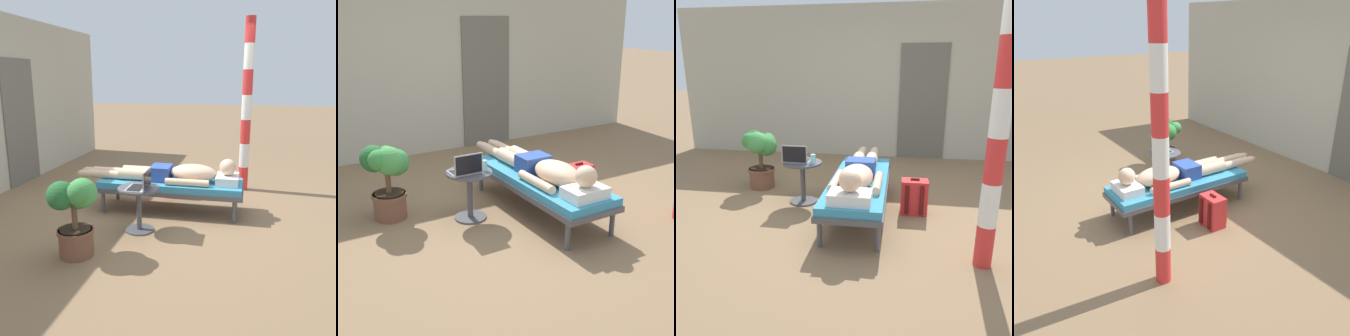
% 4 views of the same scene
% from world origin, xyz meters
% --- Properties ---
extents(ground_plane, '(40.00, 40.00, 0.00)m').
position_xyz_m(ground_plane, '(0.00, 0.00, 0.00)').
color(ground_plane, '#846647').
extents(house_wall_back, '(7.60, 0.20, 2.70)m').
position_xyz_m(house_wall_back, '(0.16, 2.75, 1.35)').
color(house_wall_back, '#B2AD99').
rests_on(house_wall_back, ground).
extents(house_door_panel, '(0.84, 0.03, 2.04)m').
position_xyz_m(house_door_panel, '(0.98, 2.64, 1.02)').
color(house_door_panel, '#625F54').
rests_on(house_door_panel, ground).
extents(lounge_chair, '(0.65, 1.90, 0.42)m').
position_xyz_m(lounge_chair, '(0.16, -0.06, 0.35)').
color(lounge_chair, '#4C4C51').
rests_on(lounge_chair, ground).
extents(person_reclining, '(0.53, 2.17, 0.32)m').
position_xyz_m(person_reclining, '(0.16, -0.12, 0.52)').
color(person_reclining, white).
rests_on(person_reclining, lounge_chair).
extents(side_table, '(0.48, 0.48, 0.52)m').
position_xyz_m(side_table, '(-0.57, 0.16, 0.36)').
color(side_table, '#4C4C51').
rests_on(side_table, ground).
extents(laptop, '(0.31, 0.24, 0.23)m').
position_xyz_m(laptop, '(-0.63, 0.11, 0.58)').
color(laptop, '#A5A8AD').
rests_on(laptop, side_table).
extents(drink_glass, '(0.06, 0.06, 0.11)m').
position_xyz_m(drink_glass, '(-0.42, 0.11, 0.58)').
color(drink_glass, '#99D8E5').
rests_on(drink_glass, side_table).
extents(backpack, '(0.30, 0.26, 0.42)m').
position_xyz_m(backpack, '(0.79, 0.03, 0.20)').
color(backpack, red).
rests_on(backpack, ground).
extents(potted_plant, '(0.49, 0.51, 0.81)m').
position_xyz_m(potted_plant, '(-1.30, 0.59, 0.50)').
color(potted_plant, brown).
rests_on(potted_plant, ground).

